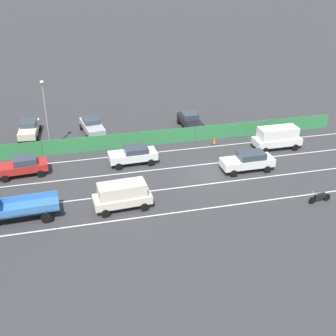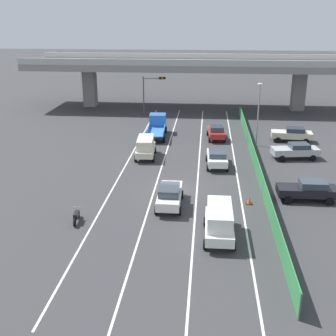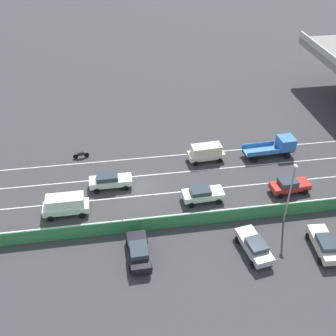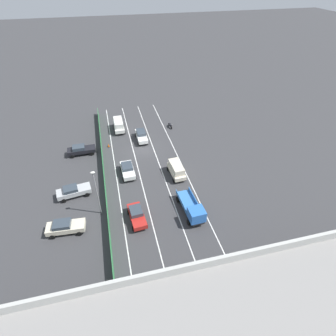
{
  "view_description": "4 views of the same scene",
  "coord_description": "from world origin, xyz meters",
  "px_view_note": "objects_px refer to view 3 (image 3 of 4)",
  "views": [
    {
      "loc": [
        -31.83,
        11.63,
        17.89
      ],
      "look_at": [
        -0.27,
        3.9,
        1.14
      ],
      "focal_mm": 46.21,
      "sensor_mm": 36.0,
      "label": 1
    },
    {
      "loc": [
        2.44,
        -33.63,
        14.06
      ],
      "look_at": [
        -0.93,
        2.85,
        0.87
      ],
      "focal_mm": 45.87,
      "sensor_mm": 36.0,
      "label": 2
    },
    {
      "loc": [
        36.51,
        -2.6,
        28.88
      ],
      "look_at": [
        -0.38,
        3.13,
        1.81
      ],
      "focal_mm": 44.14,
      "sensor_mm": 36.0,
      "label": 3
    },
    {
      "loc": [
        5.39,
        39.92,
        26.83
      ],
      "look_at": [
        -2.54,
        7.91,
        1.34
      ],
      "focal_mm": 28.86,
      "sensor_mm": 36.0,
      "label": 4
    }
  ],
  "objects_px": {
    "car_van_white": "(66,204)",
    "street_lamp": "(291,189)",
    "motorcycle": "(81,155)",
    "parked_wagon_silver": "(254,246)",
    "traffic_cone": "(123,222)",
    "car_sedan_red": "(289,185)",
    "car_sedan_white": "(202,194)",
    "car_hatchback_white": "(110,180)",
    "car_van_cream": "(206,152)",
    "flatbed_truck_blue": "(277,146)",
    "parked_sedan_cream": "(325,244)",
    "parked_sedan_dark": "(139,251)"
  },
  "relations": [
    {
      "from": "parked_sedan_cream",
      "to": "traffic_cone",
      "type": "relative_size",
      "value": 7.0
    },
    {
      "from": "car_hatchback_white",
      "to": "car_sedan_white",
      "type": "bearing_deg",
      "value": 68.59
    },
    {
      "from": "car_sedan_white",
      "to": "motorcycle",
      "type": "xyz_separation_m",
      "value": [
        -10.17,
        -12.96,
        -0.45
      ]
    },
    {
      "from": "car_sedan_white",
      "to": "car_van_cream",
      "type": "bearing_deg",
      "value": 164.0
    },
    {
      "from": "car_van_white",
      "to": "car_van_cream",
      "type": "height_order",
      "value": "car_van_white"
    },
    {
      "from": "car_van_white",
      "to": "car_hatchback_white",
      "type": "bearing_deg",
      "value": 128.76
    },
    {
      "from": "parked_sedan_cream",
      "to": "car_sedan_white",
      "type": "bearing_deg",
      "value": -132.9
    },
    {
      "from": "car_van_white",
      "to": "parked_wagon_silver",
      "type": "xyz_separation_m",
      "value": [
        8.15,
        17.33,
        -0.35
      ]
    },
    {
      "from": "street_lamp",
      "to": "car_van_white",
      "type": "bearing_deg",
      "value": -101.99
    },
    {
      "from": "car_hatchback_white",
      "to": "traffic_cone",
      "type": "xyz_separation_m",
      "value": [
        6.18,
        0.97,
        -0.64
      ]
    },
    {
      "from": "motorcycle",
      "to": "parked_sedan_dark",
      "type": "bearing_deg",
      "value": 17.53
    },
    {
      "from": "flatbed_truck_blue",
      "to": "traffic_cone",
      "type": "distance_m",
      "value": 21.9
    },
    {
      "from": "parked_sedan_cream",
      "to": "street_lamp",
      "type": "relative_size",
      "value": 0.67
    },
    {
      "from": "motorcycle",
      "to": "car_van_cream",
      "type": "bearing_deg",
      "value": 79.3
    },
    {
      "from": "car_van_white",
      "to": "car_sedan_white",
      "type": "bearing_deg",
      "value": 89.69
    },
    {
      "from": "car_van_cream",
      "to": "traffic_cone",
      "type": "relative_size",
      "value": 6.6
    },
    {
      "from": "car_sedan_white",
      "to": "traffic_cone",
      "type": "relative_size",
      "value": 6.57
    },
    {
      "from": "motorcycle",
      "to": "street_lamp",
      "type": "relative_size",
      "value": 0.28
    },
    {
      "from": "parked_wagon_silver",
      "to": "street_lamp",
      "type": "xyz_separation_m",
      "value": [
        -3.55,
        4.34,
        3.39
      ]
    },
    {
      "from": "parked_sedan_dark",
      "to": "traffic_cone",
      "type": "height_order",
      "value": "parked_sedan_dark"
    },
    {
      "from": "car_van_white",
      "to": "traffic_cone",
      "type": "xyz_separation_m",
      "value": [
        2.47,
        5.59,
        -0.93
      ]
    },
    {
      "from": "parked_wagon_silver",
      "to": "motorcycle",
      "type": "bearing_deg",
      "value": -138.7
    },
    {
      "from": "traffic_cone",
      "to": "car_van_white",
      "type": "bearing_deg",
      "value": -113.9
    },
    {
      "from": "car_sedan_red",
      "to": "flatbed_truck_blue",
      "type": "height_order",
      "value": "flatbed_truck_blue"
    },
    {
      "from": "car_hatchback_white",
      "to": "street_lamp",
      "type": "xyz_separation_m",
      "value": [
        8.31,
        17.06,
        3.33
      ]
    },
    {
      "from": "flatbed_truck_blue",
      "to": "motorcycle",
      "type": "bearing_deg",
      "value": -97.2
    },
    {
      "from": "parked_wagon_silver",
      "to": "parked_sedan_cream",
      "type": "xyz_separation_m",
      "value": [
        0.79,
        6.48,
        0.02
      ]
    },
    {
      "from": "parked_wagon_silver",
      "to": "street_lamp",
      "type": "bearing_deg",
      "value": 129.23
    },
    {
      "from": "car_van_white",
      "to": "parked_sedan_dark",
      "type": "relative_size",
      "value": 0.99
    },
    {
      "from": "car_sedan_white",
      "to": "parked_wagon_silver",
      "type": "distance_m",
      "value": 8.63
    },
    {
      "from": "car_van_white",
      "to": "car_sedan_red",
      "type": "bearing_deg",
      "value": 89.72
    },
    {
      "from": "car_van_white",
      "to": "car_van_cream",
      "type": "xyz_separation_m",
      "value": [
        -7.25,
        16.37,
        -0.05
      ]
    },
    {
      "from": "car_sedan_red",
      "to": "car_sedan_white",
      "type": "bearing_deg",
      "value": -90.23
    },
    {
      "from": "motorcycle",
      "to": "parked_wagon_silver",
      "type": "relative_size",
      "value": 0.4
    },
    {
      "from": "car_van_white",
      "to": "street_lamp",
      "type": "xyz_separation_m",
      "value": [
        4.6,
        21.67,
        3.04
      ]
    },
    {
      "from": "car_hatchback_white",
      "to": "parked_sedan_cream",
      "type": "distance_m",
      "value": 22.98
    },
    {
      "from": "car_sedan_red",
      "to": "parked_sedan_cream",
      "type": "relative_size",
      "value": 0.94
    },
    {
      "from": "flatbed_truck_blue",
      "to": "car_van_cream",
      "type": "bearing_deg",
      "value": -91.17
    },
    {
      "from": "car_van_cream",
      "to": "traffic_cone",
      "type": "distance_m",
      "value": 14.54
    },
    {
      "from": "car_van_cream",
      "to": "flatbed_truck_blue",
      "type": "relative_size",
      "value": 0.7
    },
    {
      "from": "motorcycle",
      "to": "parked_sedan_cream",
      "type": "height_order",
      "value": "parked_sedan_cream"
    },
    {
      "from": "car_sedan_white",
      "to": "traffic_cone",
      "type": "bearing_deg",
      "value": -74.56
    },
    {
      "from": "flatbed_truck_blue",
      "to": "parked_sedan_dark",
      "type": "bearing_deg",
      "value": -52.39
    },
    {
      "from": "motorcycle",
      "to": "traffic_cone",
      "type": "distance_m",
      "value": 13.28
    },
    {
      "from": "flatbed_truck_blue",
      "to": "car_van_white",
      "type": "bearing_deg",
      "value": -74.38
    },
    {
      "from": "car_van_cream",
      "to": "flatbed_truck_blue",
      "type": "distance_m",
      "value": 8.91
    },
    {
      "from": "car_sedan_red",
      "to": "parked_wagon_silver",
      "type": "bearing_deg",
      "value": -39.7
    },
    {
      "from": "car_van_white",
      "to": "street_lamp",
      "type": "distance_m",
      "value": 22.36
    },
    {
      "from": "car_sedan_white",
      "to": "car_hatchback_white",
      "type": "bearing_deg",
      "value": -111.41
    },
    {
      "from": "car_sedan_white",
      "to": "flatbed_truck_blue",
      "type": "relative_size",
      "value": 0.7
    }
  ]
}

